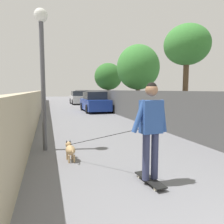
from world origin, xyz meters
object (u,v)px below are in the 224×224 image
object	(u,v)px
tree_right_far	(138,68)
tree_right_distant	(187,46)
skateboard	(150,180)
lamp_post	(42,53)
person_skateboarder	(151,123)
dog	(71,149)
tree_right_mid	(108,77)
car_near	(95,102)
car_far	(79,98)

from	to	relation	value
tree_right_far	tree_right_distant	world-z (taller)	tree_right_far
tree_right_distant	skateboard	distance (m)	7.00
lamp_post	person_skateboarder	xyz separation A→B (m)	(-2.82, -1.84, -1.56)
tree_right_distant	dog	xyz separation A→B (m)	(-2.91, 5.22, -3.26)
tree_right_mid	dog	world-z (taller)	tree_right_mid
tree_right_mid	car_near	distance (m)	4.32
car_far	tree_right_distant	bearing A→B (deg)	-172.78
lamp_post	tree_right_distant	bearing A→B (deg)	-72.97
lamp_post	car_far	world-z (taller)	lamp_post
lamp_post	skateboard	world-z (taller)	lamp_post
tree_right_mid	tree_right_distant	bearing A→B (deg)	-178.93
tree_right_far	person_skateboarder	size ratio (longest dim) A/B	2.69
tree_right_far	lamp_post	size ratio (longest dim) A/B	1.22
skateboard	car_far	world-z (taller)	car_far
person_skateboarder	car_far	distance (m)	22.09
person_skateboarder	dog	size ratio (longest dim) A/B	0.87
lamp_post	tree_right_far	bearing A→B (deg)	-39.47
skateboard	car_near	world-z (taller)	car_near
skateboard	person_skateboarder	bearing A→B (deg)	-175.24
tree_right_distant	lamp_post	world-z (taller)	tree_right_distant
lamp_post	person_skateboarder	world-z (taller)	lamp_post
tree_right_distant	person_skateboarder	world-z (taller)	tree_right_distant
tree_right_far	dog	world-z (taller)	tree_right_far
tree_right_mid	dog	xyz separation A→B (m)	(-14.41, 5.01, -2.62)
lamp_post	dog	world-z (taller)	lamp_post
tree_right_far	person_skateboarder	world-z (taller)	tree_right_far
tree_right_far	car_far	world-z (taller)	tree_right_far
tree_right_far	car_near	distance (m)	4.45
person_skateboarder	dog	xyz separation A→B (m)	(1.69, 1.25, -0.83)
tree_right_distant	dog	bearing A→B (deg)	119.11
car_far	car_near	bearing A→B (deg)	180.00
dog	tree_right_distant	bearing A→B (deg)	-60.89
dog	car_far	distance (m)	20.55
person_skateboarder	skateboard	bearing A→B (deg)	4.76
dog	lamp_post	bearing A→B (deg)	27.90
lamp_post	skateboard	bearing A→B (deg)	-146.80
car_near	car_far	xyz separation A→B (m)	(9.07, 0.00, -0.00)
tree_right_distant	car_far	size ratio (longest dim) A/B	1.16
tree_right_far	car_near	xyz separation A→B (m)	(2.85, 2.39, -2.46)
tree_right_mid	person_skateboarder	bearing A→B (deg)	166.86
dog	car_near	bearing A→B (deg)	-15.00
lamp_post	car_near	bearing A→B (deg)	-19.62
lamp_post	dog	bearing A→B (deg)	-152.10
tree_right_mid	car_far	bearing A→B (deg)	18.60
tree_right_distant	car_near	xyz separation A→B (m)	(8.35, 2.21, -2.82)
car_near	car_far	world-z (taller)	same
tree_right_far	car_near	size ratio (longest dim) A/B	1.17
tree_right_distant	dog	world-z (taller)	tree_right_distant
tree_right_mid	dog	bearing A→B (deg)	160.84
lamp_post	person_skateboarder	distance (m)	3.71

